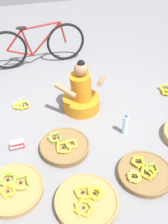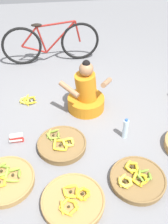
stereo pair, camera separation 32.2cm
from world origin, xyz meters
name	(u,v)px [view 1 (the left image)]	position (x,y,z in m)	size (l,w,h in m)	color
ground_plane	(80,122)	(0.00, 0.00, 0.00)	(10.00, 10.00, 0.00)	slate
vendor_woman_front	(81,94)	(0.09, 0.30, 0.25)	(0.75, 0.53, 0.77)	orange
bicycle_leaning	(37,45)	(-0.33, 1.71, 0.36)	(1.70, 0.15, 0.73)	black
banana_basket_near_bicycle	(13,189)	(-0.94, -0.85, 0.05)	(0.63, 0.63, 0.15)	#A87F47
banana_basket_front_center	(86,202)	(-0.24, -1.20, 0.05)	(0.64, 0.64, 0.16)	#A87F47
banana_basket_front_right	(65,146)	(-0.30, -0.42, 0.05)	(0.60, 0.60, 0.16)	brown
banana_basket_back_center	(145,173)	(0.47, -1.02, 0.05)	(0.60, 0.60, 0.14)	brown
loose_bananas_near_vendor	(166,90)	(1.46, 0.35, 0.03)	(0.22, 0.28, 0.09)	gold
loose_bananas_back_left	(21,105)	(-0.75, 0.55, 0.03)	(0.28, 0.23, 0.10)	gold
water_bottle	(125,125)	(0.50, -0.34, 0.14)	(0.07, 0.07, 0.30)	silver
packet_carton_stack	(17,145)	(-0.85, -0.25, 0.06)	(0.18, 0.07, 0.12)	red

